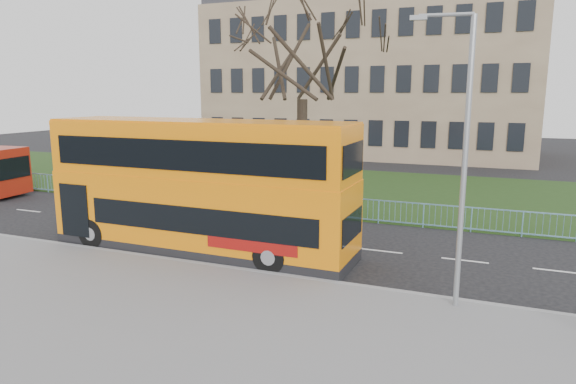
# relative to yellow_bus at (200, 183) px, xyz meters

# --- Properties ---
(ground) EXTENTS (120.00, 120.00, 0.00)m
(ground) POSITION_rel_yellow_bus_xyz_m (3.27, 0.04, -2.60)
(ground) COLOR black
(ground) RESTS_ON ground
(pavement) EXTENTS (80.00, 10.50, 0.12)m
(pavement) POSITION_rel_yellow_bus_xyz_m (3.27, -6.71, -2.54)
(pavement) COLOR slate
(pavement) RESTS_ON ground
(kerb) EXTENTS (80.00, 0.20, 0.14)m
(kerb) POSITION_rel_yellow_bus_xyz_m (3.27, -1.51, -2.53)
(kerb) COLOR gray
(kerb) RESTS_ON ground
(grass_verge) EXTENTS (80.00, 15.40, 0.08)m
(grass_verge) POSITION_rel_yellow_bus_xyz_m (3.27, 14.34, -2.56)
(grass_verge) COLOR #1E3513
(grass_verge) RESTS_ON ground
(guard_railing) EXTENTS (40.00, 0.12, 1.10)m
(guard_railing) POSITION_rel_yellow_bus_xyz_m (3.27, 6.64, -2.05)
(guard_railing) COLOR #71AAC9
(guard_railing) RESTS_ON ground
(bare_tree) EXTENTS (9.11, 9.11, 13.01)m
(bare_tree) POSITION_rel_yellow_bus_xyz_m (0.27, 10.04, 3.99)
(bare_tree) COLOR black
(bare_tree) RESTS_ON grass_verge
(civic_building) EXTENTS (30.00, 15.00, 14.00)m
(civic_building) POSITION_rel_yellow_bus_xyz_m (-1.73, 35.04, 4.40)
(civic_building) COLOR #806651
(civic_building) RESTS_ON ground
(yellow_bus) EXTENTS (11.59, 2.90, 4.85)m
(yellow_bus) POSITION_rel_yellow_bus_xyz_m (0.00, 0.00, 0.00)
(yellow_bus) COLOR orange
(yellow_bus) RESTS_ON ground
(street_lamp) EXTENTS (1.63, 0.37, 7.72)m
(street_lamp) POSITION_rel_yellow_bus_xyz_m (9.17, -1.99, 1.75)
(street_lamp) COLOR gray
(street_lamp) RESTS_ON pavement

